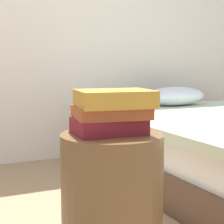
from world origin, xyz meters
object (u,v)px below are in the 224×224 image
(book_ochre, at_px, (114,98))
(book_maroon, at_px, (108,126))
(book_rust, at_px, (112,112))
(side_table, at_px, (112,215))

(book_ochre, bearing_deg, book_maroon, 146.42)
(book_maroon, xyz_separation_m, book_ochre, (0.02, -0.01, 0.09))
(book_rust, xyz_separation_m, book_ochre, (0.00, -0.02, 0.05))
(book_ochre, bearing_deg, book_rust, 100.47)
(side_table, relative_size, book_ochre, 2.34)
(book_ochre, bearing_deg, side_table, 129.10)
(side_table, relative_size, book_rust, 2.38)
(book_maroon, distance_m, book_ochre, 0.10)
(side_table, height_order, book_rust, book_rust)
(side_table, xyz_separation_m, book_maroon, (-0.01, 0.01, 0.32))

